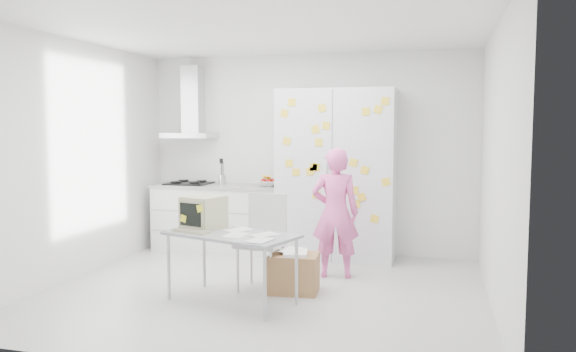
% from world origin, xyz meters
% --- Properties ---
extents(floor, '(4.50, 4.00, 0.02)m').
position_xyz_m(floor, '(0.00, 0.00, -0.01)').
color(floor, silver).
rests_on(floor, ground).
extents(walls, '(4.52, 4.01, 2.70)m').
position_xyz_m(walls, '(0.00, 0.72, 1.35)').
color(walls, white).
rests_on(walls, ground).
extents(ceiling, '(4.50, 4.00, 0.02)m').
position_xyz_m(ceiling, '(0.00, 0.00, 2.70)').
color(ceiling, white).
rests_on(ceiling, walls).
extents(counter_run, '(1.84, 0.63, 1.28)m').
position_xyz_m(counter_run, '(-1.20, 1.70, 0.47)').
color(counter_run, white).
rests_on(counter_run, ground).
extents(range_hood, '(0.70, 0.48, 1.01)m').
position_xyz_m(range_hood, '(-1.65, 1.84, 1.96)').
color(range_hood, silver).
rests_on(range_hood, walls).
extents(tall_cabinet, '(1.50, 0.68, 2.20)m').
position_xyz_m(tall_cabinet, '(0.45, 1.67, 1.10)').
color(tall_cabinet, silver).
rests_on(tall_cabinet, ground).
extents(person, '(0.59, 0.44, 1.48)m').
position_xyz_m(person, '(0.61, 0.75, 0.74)').
color(person, pink).
rests_on(person, ground).
extents(desk, '(1.41, 0.99, 1.02)m').
position_xyz_m(desk, '(-0.44, -0.34, 0.77)').
color(desk, '#8F9299').
rests_on(desk, ground).
extents(chair, '(0.48, 0.48, 1.00)m').
position_xyz_m(chair, '(-0.06, 0.13, 0.57)').
color(chair, silver).
rests_on(chair, ground).
extents(cardboard_box, '(0.53, 0.44, 0.44)m').
position_xyz_m(cardboard_box, '(0.30, 0.05, 0.21)').
color(cardboard_box, '#A17345').
rests_on(cardboard_box, ground).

